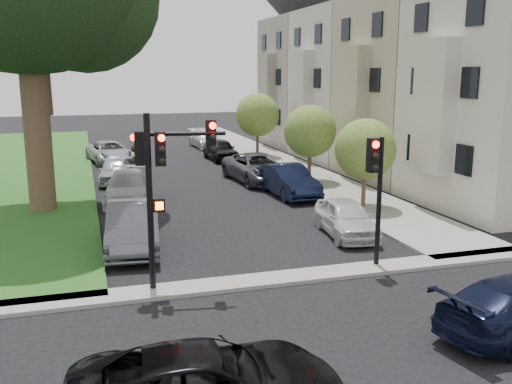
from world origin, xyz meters
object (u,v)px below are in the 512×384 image
object	(u,v)px
car_parked_3	(221,150)
car_parked_7	(115,171)
small_tree_c	(257,115)
traffic_signal_secondary	(376,178)
small_tree_b	(310,131)
car_parked_2	(258,168)
car_parked_6	(128,187)
car_parked_5	(133,226)
traffic_signal_main	(163,170)
small_tree_a	(365,149)
car_parked_1	(288,181)
car_parked_4	(206,139)
car_parked_8	(110,152)
car_parked_0	(346,218)

from	to	relation	value
car_parked_3	car_parked_7	distance (m)	9.64
small_tree_c	traffic_signal_secondary	bearing A→B (deg)	-98.25
small_tree_b	small_tree_c	distance (m)	9.56
car_parked_2	car_parked_6	bearing A→B (deg)	-162.67
traffic_signal_secondary	car_parked_5	xyz separation A→B (m)	(-6.85, 4.11, -2.02)
traffic_signal_secondary	traffic_signal_main	bearing A→B (deg)	179.64
car_parked_2	small_tree_a	bearing A→B (deg)	-76.18
car_parked_1	car_parked_5	size ratio (longest dim) A/B	0.96
car_parked_4	car_parked_8	xyz separation A→B (m)	(-7.67, -5.70, 0.01)
small_tree_a	car_parked_3	size ratio (longest dim) A/B	0.94
traffic_signal_secondary	car_parked_8	xyz separation A→B (m)	(-6.66, 23.54, -2.11)
small_tree_c	car_parked_6	size ratio (longest dim) A/B	0.91
traffic_signal_secondary	car_parked_8	size ratio (longest dim) A/B	0.79
car_parked_0	car_parked_6	world-z (taller)	car_parked_6
traffic_signal_secondary	car_parked_6	world-z (taller)	traffic_signal_secondary
car_parked_3	small_tree_c	bearing A→B (deg)	3.82
small_tree_a	car_parked_3	xyz separation A→B (m)	(-2.71, 15.54, -1.92)
traffic_signal_main	car_parked_6	bearing A→B (deg)	90.79
car_parked_0	car_parked_3	distance (m)	19.09
car_parked_4	car_parked_7	size ratio (longest dim) A/B	1.21
traffic_signal_secondary	car_parked_0	world-z (taller)	traffic_signal_secondary
car_parked_2	car_parked_8	size ratio (longest dim) A/B	1.09
traffic_signal_secondary	car_parked_3	size ratio (longest dim) A/B	0.95
small_tree_b	car_parked_3	xyz separation A→B (m)	(-2.71, 9.26, -2.08)
car_parked_2	traffic_signal_secondary	bearing A→B (deg)	-98.47
car_parked_8	small_tree_c	bearing A→B (deg)	-14.24
car_parked_3	car_parked_7	size ratio (longest dim) A/B	1.07
car_parked_3	car_parked_5	xyz separation A→B (m)	(-7.45, -18.45, 0.07)
small_tree_c	traffic_signal_main	size ratio (longest dim) A/B	0.92
car_parked_1	car_parked_2	world-z (taller)	car_parked_2
small_tree_b	car_parked_2	world-z (taller)	small_tree_b
car_parked_2	small_tree_b	bearing A→B (deg)	-27.79
traffic_signal_main	small_tree_b	bearing A→B (deg)	54.07
car_parked_4	car_parked_5	bearing A→B (deg)	-111.13
traffic_signal_secondary	car_parked_2	size ratio (longest dim) A/B	0.73
car_parked_4	traffic_signal_main	bearing A→B (deg)	-107.82
small_tree_a	small_tree_c	world-z (taller)	small_tree_c
small_tree_c	traffic_signal_secondary	size ratio (longest dim) A/B	1.11
small_tree_b	car_parked_8	world-z (taller)	small_tree_b
traffic_signal_secondary	car_parked_0	size ratio (longest dim) A/B	1.02
car_parked_0	car_parked_8	size ratio (longest dim) A/B	0.78
traffic_signal_main	traffic_signal_secondary	world-z (taller)	traffic_signal_main
small_tree_c	car_parked_2	distance (m)	9.16
car_parked_6	small_tree_c	bearing A→B (deg)	57.16
traffic_signal_secondary	car_parked_3	world-z (taller)	traffic_signal_secondary
traffic_signal_main	car_parked_8	xyz separation A→B (m)	(-0.36, 23.50, -2.65)
car_parked_1	car_parked_0	bearing A→B (deg)	-95.97
car_parked_4	car_parked_2	bearing A→B (deg)	-94.79
small_tree_a	car_parked_5	bearing A→B (deg)	-163.97
traffic_signal_main	traffic_signal_secondary	xyz separation A→B (m)	(6.30, -0.04, -0.55)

